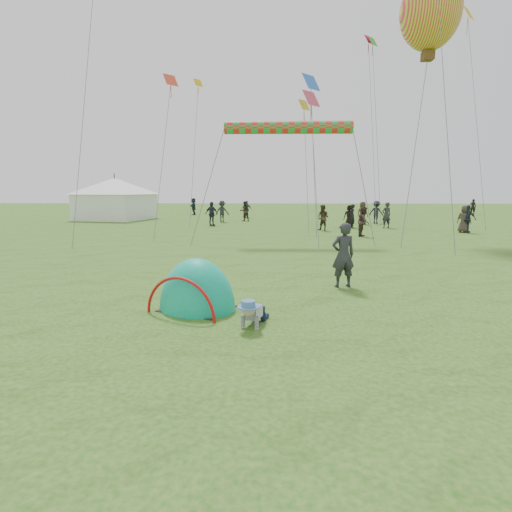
{
  "coord_description": "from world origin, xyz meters",
  "views": [
    {
      "loc": [
        -0.7,
        -7.71,
        2.69
      ],
      "look_at": [
        -0.99,
        2.38,
        1.0
      ],
      "focal_mm": 28.0,
      "sensor_mm": 36.0,
      "label": 1
    }
  ],
  "objects_px": {
    "standing_adult": "(343,255)",
    "event_marquee": "(115,197)",
    "balloon_kite": "(430,16)",
    "crawling_toddler": "(252,312)",
    "popup_tent": "(197,309)"
  },
  "relations": [
    {
      "from": "event_marquee",
      "to": "balloon_kite",
      "type": "xyz_separation_m",
      "value": [
        22.38,
        -12.26,
        9.89
      ]
    },
    {
      "from": "standing_adult",
      "to": "balloon_kite",
      "type": "bearing_deg",
      "value": -129.45
    },
    {
      "from": "popup_tent",
      "to": "event_marquee",
      "type": "bearing_deg",
      "value": 137.77
    },
    {
      "from": "crawling_toddler",
      "to": "balloon_kite",
      "type": "relative_size",
      "value": 0.18
    },
    {
      "from": "standing_adult",
      "to": "event_marquee",
      "type": "xyz_separation_m",
      "value": [
        -15.77,
        24.87,
        1.08
      ]
    },
    {
      "from": "popup_tent",
      "to": "crawling_toddler",
      "type": "bearing_deg",
      "value": -17.5
    },
    {
      "from": "event_marquee",
      "to": "balloon_kite",
      "type": "distance_m",
      "value": 27.36
    },
    {
      "from": "popup_tent",
      "to": "standing_adult",
      "type": "height_order",
      "value": "standing_adult"
    },
    {
      "from": "crawling_toddler",
      "to": "standing_adult",
      "type": "relative_size",
      "value": 0.44
    },
    {
      "from": "standing_adult",
      "to": "popup_tent",
      "type": "bearing_deg",
      "value": 18.78
    },
    {
      "from": "crawling_toddler",
      "to": "balloon_kite",
      "type": "distance_m",
      "value": 21.63
    },
    {
      "from": "event_marquee",
      "to": "balloon_kite",
      "type": "relative_size",
      "value": 1.29
    },
    {
      "from": "crawling_toddler",
      "to": "standing_adult",
      "type": "distance_m",
      "value": 4.12
    },
    {
      "from": "balloon_kite",
      "to": "crawling_toddler",
      "type": "bearing_deg",
      "value": -119.44
    },
    {
      "from": "balloon_kite",
      "to": "event_marquee",
      "type": "bearing_deg",
      "value": 151.27
    }
  ]
}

